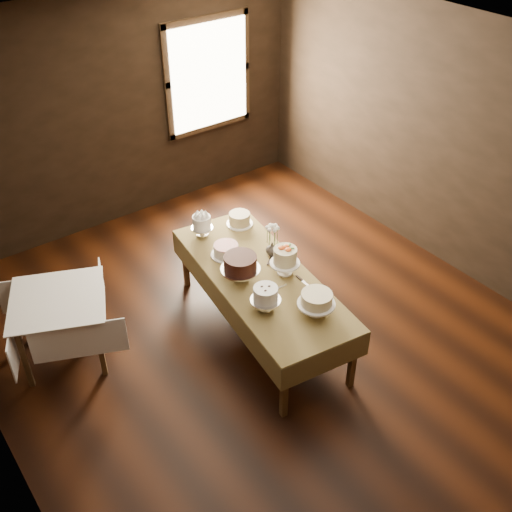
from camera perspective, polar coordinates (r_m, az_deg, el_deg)
The scene contains 20 objects.
floor at distance 6.18m, azimuth 1.12°, elevation -8.01°, with size 5.00×6.00×0.01m, color black.
ceiling at distance 4.69m, azimuth 1.53°, elevation 17.38°, with size 5.00×6.00×0.01m, color beige.
wall_back at distance 7.62m, azimuth -13.01°, elevation 12.79°, with size 5.00×0.02×2.80m, color black.
wall_right at distance 6.94m, azimuth 18.09°, elevation 9.54°, with size 0.02×6.00×2.80m, color black.
window at distance 8.06m, azimuth -4.41°, elevation 16.41°, with size 1.10×0.05×1.30m, color #FFEABF.
display_table at distance 5.89m, azimuth 0.46°, elevation -2.25°, with size 1.18×2.36×0.70m.
side_table at distance 5.92m, azimuth -17.96°, elevation -4.42°, with size 1.11×1.11×0.71m.
cake_meringue at distance 6.38m, azimuth -5.06°, elevation 2.76°, with size 0.25×0.25×0.24m.
cake_speckled at distance 6.56m, azimuth -1.54°, elevation 3.45°, with size 0.31×0.31×0.13m.
cake_lattice at distance 6.10m, azimuth -2.81°, elevation 0.50°, with size 0.31×0.31×0.12m.
cake_chocolate at distance 5.75m, azimuth -1.46°, elevation -1.17°, with size 0.38×0.38×0.27m.
cake_flowers at distance 5.82m, azimuth 2.71°, elevation -0.59°, with size 0.31×0.31×0.30m.
cake_swirl at distance 5.41m, azimuth 0.89°, elevation -4.07°, with size 0.28×0.28×0.25m.
cake_cream at distance 5.40m, azimuth 5.62°, elevation -4.50°, with size 0.38×0.38×0.24m.
cake_server_a at distance 5.72m, azimuth 2.25°, elevation -2.92°, with size 0.24×0.03×0.01m, color silver.
cake_server_b at distance 5.77m, azimuth 4.77°, elevation -2.67°, with size 0.24×0.03×0.01m, color silver.
cake_server_c at distance 6.06m, azimuth -1.04°, elevation -0.36°, with size 0.24×0.03×0.01m, color silver.
cake_server_d at distance 6.12m, azimuth 1.51°, elevation 0.04°, with size 0.24×0.03×0.01m, color silver.
flower_vase at distance 6.10m, azimuth 1.51°, elevation 0.68°, with size 0.13×0.13×0.14m, color #2D2823.
flower_bouquet at distance 6.00m, azimuth 1.53°, elevation 2.14°, with size 0.14×0.14×0.20m, color white, non-canonical shape.
Camera 1 is at (-2.75, -3.49, 4.31)m, focal length 42.96 mm.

